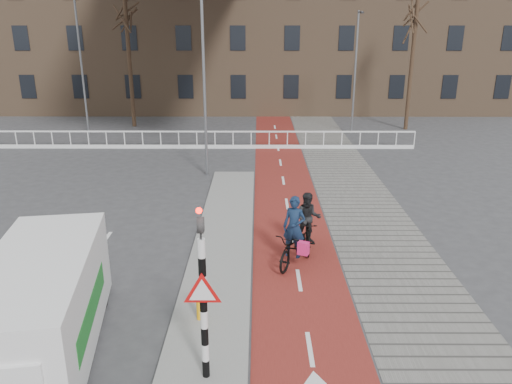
{
  "coord_description": "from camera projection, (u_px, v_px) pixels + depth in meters",
  "views": [
    {
      "loc": [
        0.4,
        -9.97,
        6.56
      ],
      "look_at": [
        0.33,
        5.0,
        1.5
      ],
      "focal_mm": 35.0,
      "sensor_mm": 36.0,
      "label": 1
    }
  ],
  "objects": [
    {
      "name": "railing",
      "position": [
        161.0,
        143.0,
        27.57
      ],
      "size": [
        28.0,
        0.1,
        0.99
      ],
      "color": "silver",
      "rests_on": "ground"
    },
    {
      "name": "bollard",
      "position": [
        199.0,
        302.0,
        11.32
      ],
      "size": [
        0.12,
        0.12,
        0.87
      ],
      "primitive_type": "cylinder",
      "color": "#FAA90D",
      "rests_on": "curb_island"
    },
    {
      "name": "cyclist_far",
      "position": [
        308.0,
        227.0,
        15.0
      ],
      "size": [
        0.79,
        1.7,
        1.82
      ],
      "rotation": [
        0.0,
        0.0,
        -0.04
      ],
      "color": "black",
      "rests_on": "bike_lane"
    },
    {
      "name": "bike_lane",
      "position": [
        284.0,
        188.0,
        21.01
      ],
      "size": [
        2.5,
        60.0,
        0.01
      ],
      "primitive_type": "cube",
      "color": "maroon",
      "rests_on": "ground"
    },
    {
      "name": "ground",
      "position": [
        241.0,
        322.0,
        11.54
      ],
      "size": [
        120.0,
        120.0,
        0.0
      ],
      "primitive_type": "plane",
      "color": "#38383A",
      "rests_on": "ground"
    },
    {
      "name": "streetlight_near",
      "position": [
        204.0,
        78.0,
        21.34
      ],
      "size": [
        0.12,
        0.12,
        8.71
      ],
      "primitive_type": "cylinder",
      "color": "slate",
      "rests_on": "ground"
    },
    {
      "name": "sidewalk",
      "position": [
        351.0,
        188.0,
        21.0
      ],
      "size": [
        3.0,
        60.0,
        0.01
      ],
      "primitive_type": "cube",
      "color": "slate",
      "rests_on": "ground"
    },
    {
      "name": "curb_island",
      "position": [
        223.0,
        247.0,
        15.32
      ],
      "size": [
        1.8,
        16.0,
        0.12
      ],
      "primitive_type": "cube",
      "color": "gray",
      "rests_on": "ground"
    },
    {
      "name": "tree_mid",
      "position": [
        130.0,
        63.0,
        32.34
      ],
      "size": [
        0.26,
        0.26,
        8.28
      ],
      "primitive_type": "cylinder",
      "color": "#322216",
      "rests_on": "ground"
    },
    {
      "name": "tree_right",
      "position": [
        412.0,
        65.0,
        31.39
      ],
      "size": [
        0.25,
        0.25,
        8.24
      ],
      "primitive_type": "cylinder",
      "color": "#322216",
      "rests_on": "ground"
    },
    {
      "name": "townhouse_row",
      "position": [
        216.0,
        7.0,
        39.37
      ],
      "size": [
        46.0,
        10.0,
        15.9
      ],
      "color": "#7F6047",
      "rests_on": "ground"
    },
    {
      "name": "van",
      "position": [
        42.0,
        305.0,
        10.14
      ],
      "size": [
        2.74,
        5.24,
        2.14
      ],
      "rotation": [
        0.0,
        0.0,
        0.16
      ],
      "color": "white",
      "rests_on": "ground"
    },
    {
      "name": "traffic_signal",
      "position": [
        203.0,
        291.0,
        8.99
      ],
      "size": [
        0.8,
        0.8,
        3.68
      ],
      "color": "black",
      "rests_on": "curb_island"
    },
    {
      "name": "cyclist_near",
      "position": [
        294.0,
        242.0,
        14.14
      ],
      "size": [
        1.43,
        2.06,
        2.03
      ],
      "rotation": [
        0.0,
        0.0,
        -0.43
      ],
      "color": "black",
      "rests_on": "bike_lane"
    },
    {
      "name": "streetlight_right",
      "position": [
        355.0,
        74.0,
        30.43
      ],
      "size": [
        0.12,
        0.12,
        7.32
      ],
      "primitive_type": "cylinder",
      "color": "slate",
      "rests_on": "ground"
    },
    {
      "name": "streetlight_left",
      "position": [
        82.0,
        68.0,
        29.49
      ],
      "size": [
        0.12,
        0.12,
        8.18
      ],
      "primitive_type": "cylinder",
      "color": "slate",
      "rests_on": "ground"
    }
  ]
}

